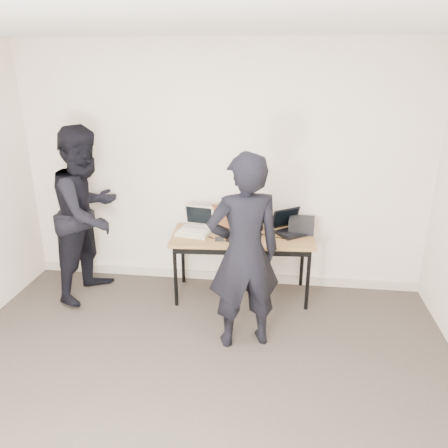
% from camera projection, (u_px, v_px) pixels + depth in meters
% --- Properties ---
extents(room, '(4.60, 4.60, 2.80)m').
position_uv_depth(room, '(175.00, 252.00, 2.70)').
color(room, '#413831').
rests_on(room, ground).
extents(desk, '(1.54, 0.75, 0.72)m').
position_uv_depth(desk, '(242.00, 241.00, 4.67)').
color(desk, olive).
rests_on(desk, ground).
extents(laptop_beige, '(0.39, 0.39, 0.28)m').
position_uv_depth(laptop_beige, '(196.00, 228.00, 4.71)').
color(laptop_beige, '#C1B59A').
rests_on(laptop_beige, desk).
extents(laptop_center, '(0.37, 0.36, 0.27)m').
position_uv_depth(laptop_center, '(245.00, 231.00, 4.61)').
color(laptop_center, black).
rests_on(laptop_center, desk).
extents(laptop_right, '(0.47, 0.47, 0.25)m').
position_uv_depth(laptop_right, '(290.00, 227.00, 4.72)').
color(laptop_right, black).
rests_on(laptop_right, desk).
extents(leather_satchel, '(0.37, 0.19, 0.25)m').
position_uv_depth(leather_satchel, '(228.00, 217.00, 4.84)').
color(leather_satchel, brown).
rests_on(leather_satchel, desk).
extents(tissue, '(0.14, 0.11, 0.08)m').
position_uv_depth(tissue, '(231.00, 203.00, 4.78)').
color(tissue, white).
rests_on(tissue, leather_satchel).
extents(equipment_box, '(0.29, 0.25, 0.16)m').
position_uv_depth(equipment_box, '(302.00, 225.00, 4.73)').
color(equipment_box, black).
rests_on(equipment_box, desk).
extents(power_brick, '(0.09, 0.06, 0.03)m').
position_uv_depth(power_brick, '(219.00, 239.00, 4.51)').
color(power_brick, black).
rests_on(power_brick, desk).
extents(cables, '(1.15, 0.44, 0.01)m').
position_uv_depth(cables, '(251.00, 235.00, 4.66)').
color(cables, black).
rests_on(cables, desk).
extents(person_typist, '(0.76, 0.62, 1.79)m').
position_uv_depth(person_typist, '(244.00, 253.00, 3.78)').
color(person_typist, black).
rests_on(person_typist, ground).
extents(person_observer, '(0.91, 1.05, 1.87)m').
position_uv_depth(person_observer, '(88.00, 213.00, 4.66)').
color(person_observer, black).
rests_on(person_observer, ground).
extents(baseboard, '(4.50, 0.03, 0.10)m').
position_uv_depth(baseboard, '(222.00, 276.00, 5.23)').
color(baseboard, '#BEB39D').
rests_on(baseboard, ground).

